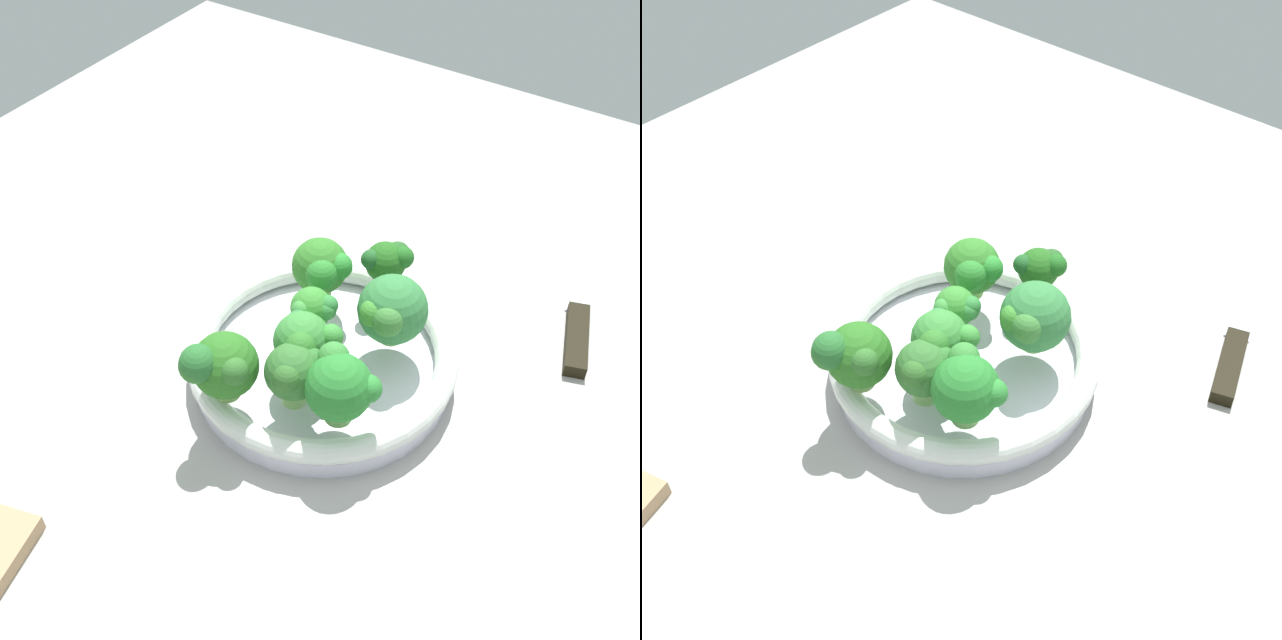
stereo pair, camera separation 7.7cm
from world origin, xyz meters
The scene contains 11 objects.
ground_plane centered at (0.00, 0.00, -1.25)cm, with size 130.00×130.00×2.50cm, color #A8A5A2.
bowl centered at (-0.30, 1.45, 2.13)cm, with size 26.47×26.47×4.18cm.
broccoli_floret_0 centered at (0.43, -1.86, 7.59)cm, with size 5.74×5.37×6.10cm.
broccoli_floret_1 centered at (-3.79, 7.21, 7.85)cm, with size 6.30×6.07×6.49cm.
broccoli_floret_2 centered at (5.15, 5.30, 8.07)cm, with size 6.74×7.14×7.21cm.
broccoli_floret_3 centered at (1.77, -5.76, 8.14)cm, with size 5.19×5.89×6.53cm.
broccoli_floret_4 centered at (6.04, -5.27, 8.19)cm, with size 6.58×6.03×7.02cm.
broccoli_floret_5 centered at (-1.35, 1.81, 7.73)cm, with size 4.27×4.32×5.66cm.
broccoli_floret_6 centered at (1.19, 11.80, 7.64)cm, with size 4.79×4.69×5.52cm.
broccoli_floret_7 centered at (-3.95, -9.06, 8.30)cm, with size 6.13×6.91×7.12cm.
knife centered at (18.48, 23.39, 0.55)cm, with size 10.40×26.06×1.50cm.
Camera 1 is at (29.30, -44.67, 61.01)cm, focal length 45.85 mm.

